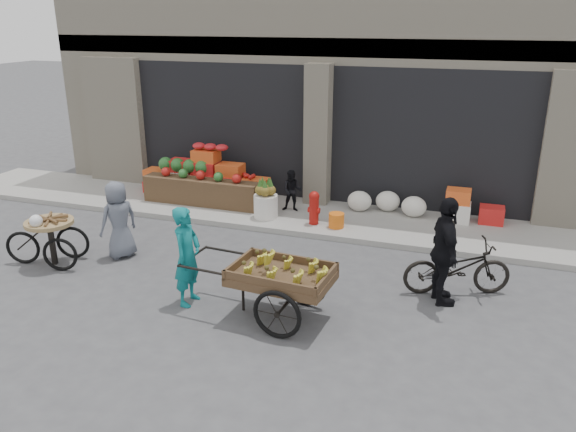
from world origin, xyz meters
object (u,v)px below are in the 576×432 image
(vendor_grey, at_px, (119,220))
(tricycle_cart, at_px, (51,235))
(banana_cart, at_px, (278,272))
(cyclist, at_px, (445,252))
(orange_bucket, at_px, (336,220))
(vendor_woman, at_px, (187,256))
(seated_person, at_px, (292,191))
(fire_hydrant, at_px, (314,206))
(bicycle, at_px, (457,268))
(pineapple_bin, at_px, (266,206))

(vendor_grey, bearing_deg, tricycle_cart, -26.46)
(tricycle_cart, height_order, vendor_grey, vendor_grey)
(banana_cart, xyz_separation_m, cyclist, (2.24, 1.28, 0.11))
(vendor_grey, bearing_deg, orange_bucket, 153.23)
(orange_bucket, height_order, banana_cart, banana_cart)
(banana_cart, height_order, vendor_grey, vendor_grey)
(banana_cart, bearing_deg, tricycle_cart, 178.07)
(vendor_woman, height_order, vendor_grey, vendor_woman)
(seated_person, bearing_deg, tricycle_cart, -139.93)
(fire_hydrant, relative_size, cyclist, 0.41)
(seated_person, xyz_separation_m, bicycle, (3.69, -2.69, -0.13))
(fire_hydrant, xyz_separation_m, vendor_woman, (-0.93, -3.72, 0.29))
(seated_person, height_order, vendor_woman, vendor_woman)
(fire_hydrant, height_order, seated_person, seated_person)
(vendor_grey, bearing_deg, pineapple_bin, 171.63)
(orange_bucket, xyz_separation_m, vendor_grey, (-3.49, -2.49, 0.46))
(tricycle_cart, relative_size, cyclist, 0.85)
(banana_cart, bearing_deg, orange_bucket, 95.11)
(orange_bucket, distance_m, tricycle_cart, 5.48)
(banana_cart, height_order, vendor_woman, vendor_woman)
(pineapple_bin, height_order, cyclist, cyclist)
(tricycle_cart, xyz_separation_m, cyclist, (6.74, 0.79, 0.30))
(pineapple_bin, relative_size, fire_hydrant, 0.73)
(banana_cart, height_order, cyclist, cyclist)
(bicycle, height_order, cyclist, cyclist)
(banana_cart, distance_m, vendor_grey, 3.73)
(seated_person, relative_size, tricycle_cart, 0.64)
(pineapple_bin, bearing_deg, vendor_grey, -126.11)
(banana_cart, distance_m, tricycle_cart, 4.53)
(fire_hydrant, height_order, orange_bucket, fire_hydrant)
(fire_hydrant, relative_size, bicycle, 0.41)
(vendor_grey, bearing_deg, bicycle, 122.46)
(vendor_woman, bearing_deg, vendor_grey, 59.74)
(orange_bucket, bearing_deg, vendor_grey, -144.50)
(pineapple_bin, height_order, vendor_grey, vendor_grey)
(pineapple_bin, relative_size, vendor_woman, 0.33)
(banana_cart, distance_m, vendor_woman, 1.48)
(pineapple_bin, relative_size, vendor_grey, 0.36)
(fire_hydrant, distance_m, vendor_woman, 3.84)
(pineapple_bin, xyz_separation_m, orange_bucket, (1.60, -0.10, -0.10))
(cyclist, bearing_deg, tricycle_cart, 76.99)
(vendor_woman, height_order, tricycle_cart, vendor_woman)
(orange_bucket, bearing_deg, fire_hydrant, 174.29)
(orange_bucket, relative_size, seated_person, 0.34)
(bicycle, distance_m, cyclist, 0.61)
(orange_bucket, xyz_separation_m, tricycle_cart, (-4.45, -3.18, 0.30))
(bicycle, bearing_deg, vendor_grey, 75.05)
(seated_person, height_order, vendor_grey, vendor_grey)
(pineapple_bin, distance_m, fire_hydrant, 1.11)
(banana_cart, bearing_deg, vendor_grey, 165.78)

